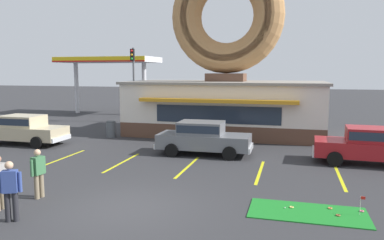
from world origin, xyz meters
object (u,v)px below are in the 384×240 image
object	(u,v)px
car_red	(369,144)
pedestrian_clipboard_woman	(10,188)
putting_flag_pin	(362,201)
trash_bin	(111,129)
pedestrian_blue_sweater_man	(38,171)
traffic_light_pole	(133,75)
golf_ball	(285,208)
car_champagne	(25,129)
car_grey	(203,137)

from	to	relation	value
car_red	pedestrian_clipboard_woman	world-z (taller)	pedestrian_clipboard_woman
putting_flag_pin	trash_bin	size ratio (longest dim) A/B	0.56
pedestrian_blue_sweater_man	trash_bin	distance (m)	11.10
car_red	traffic_light_pole	distance (m)	18.33
golf_ball	car_red	bearing A→B (deg)	62.46
golf_ball	pedestrian_blue_sweater_man	bearing A→B (deg)	-172.51
car_red	putting_flag_pin	bearing A→B (deg)	-101.54
pedestrian_clipboard_woman	traffic_light_pole	xyz separation A→B (m)	(-4.87, 19.01, 2.80)
traffic_light_pole	pedestrian_blue_sweater_man	bearing A→B (deg)	-75.82
pedestrian_clipboard_woman	putting_flag_pin	bearing A→B (deg)	17.23
car_red	pedestrian_blue_sweater_man	bearing A→B (deg)	-145.65
car_red	pedestrian_clipboard_woman	distance (m)	13.93
car_champagne	car_red	xyz separation A→B (m)	(17.44, 0.08, 0.00)
pedestrian_blue_sweater_man	pedestrian_clipboard_woman	size ratio (longest dim) A/B	0.95
golf_ball	pedestrian_clipboard_woman	size ratio (longest dim) A/B	0.03
golf_ball	trash_bin	xyz separation A→B (m)	(-10.54, 9.69, 0.45)
car_grey	trash_bin	xyz separation A→B (m)	(-6.56, 3.24, -0.37)
car_champagne	trash_bin	bearing A→B (deg)	43.12
putting_flag_pin	car_grey	size ratio (longest dim) A/B	0.12
putting_flag_pin	trash_bin	xyz separation A→B (m)	(-12.60, 9.67, 0.06)
trash_bin	pedestrian_blue_sweater_man	bearing A→B (deg)	-74.32
putting_flag_pin	traffic_light_pole	size ratio (longest dim) A/B	0.09
pedestrian_clipboard_woman	trash_bin	distance (m)	12.98
traffic_light_pole	trash_bin	bearing A→B (deg)	-78.30
pedestrian_clipboard_woman	trash_bin	size ratio (longest dim) A/B	1.69
putting_flag_pin	car_red	size ratio (longest dim) A/B	0.12
golf_ball	car_grey	distance (m)	7.62
putting_flag_pin	pedestrian_blue_sweater_man	world-z (taller)	pedestrian_blue_sweater_man
car_grey	pedestrian_blue_sweater_man	xyz separation A→B (m)	(-3.56, -7.44, -0.01)
car_champagne	car_grey	bearing A→B (deg)	0.30
trash_bin	car_champagne	bearing A→B (deg)	-136.88
putting_flag_pin	car_grey	xyz separation A→B (m)	(-6.04, 6.43, 0.43)
car_champagne	car_grey	xyz separation A→B (m)	(10.08, 0.05, 0.00)
car_grey	pedestrian_blue_sweater_man	size ratio (longest dim) A/B	2.92
putting_flag_pin	pedestrian_clipboard_woman	xyz separation A→B (m)	(-9.08, -2.82, 0.47)
car_grey	golf_ball	bearing A→B (deg)	-58.27
trash_bin	car_red	bearing A→B (deg)	-13.01
car_champagne	pedestrian_blue_sweater_man	distance (m)	9.85
pedestrian_blue_sweater_man	putting_flag_pin	bearing A→B (deg)	6.00
putting_flag_pin	traffic_light_pole	distance (m)	21.63
car_grey	trash_bin	distance (m)	7.32
pedestrian_blue_sweater_man	golf_ball	bearing A→B (deg)	7.49
car_red	pedestrian_blue_sweater_man	xyz separation A→B (m)	(-10.92, -7.46, -0.01)
golf_ball	putting_flag_pin	distance (m)	2.09
car_champagne	car_grey	size ratio (longest dim) A/B	1.00
golf_ball	pedestrian_clipboard_woman	xyz separation A→B (m)	(-7.03, -2.80, 0.86)
golf_ball	pedestrian_blue_sweater_man	xyz separation A→B (m)	(-7.55, -0.99, 0.81)
trash_bin	pedestrian_clipboard_woman	bearing A→B (deg)	-74.27
golf_ball	trash_bin	bearing A→B (deg)	137.43
car_red	pedestrian_clipboard_woman	xyz separation A→B (m)	(-10.40, -9.27, 0.04)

